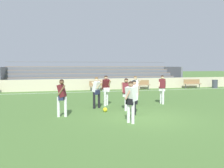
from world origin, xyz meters
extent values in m
plane|color=#517A38|center=(0.00, 0.00, 0.00)|extent=(160.00, 160.00, 0.00)
cube|color=white|center=(0.00, 11.17, 0.00)|extent=(44.00, 0.12, 0.01)
cube|color=beige|center=(0.00, 12.88, 0.53)|extent=(48.00, 0.16, 1.05)
cube|color=#897051|center=(0.88, 13.70, 0.36)|extent=(18.14, 0.36, 0.08)
cube|color=slate|center=(0.88, 13.50, 0.18)|extent=(18.14, 0.04, 0.36)
cube|color=#897051|center=(0.88, 14.49, 0.72)|extent=(18.14, 0.36, 0.08)
cube|color=slate|center=(0.88, 14.29, 0.54)|extent=(18.14, 0.04, 0.36)
cube|color=#897051|center=(0.88, 15.28, 1.08)|extent=(18.14, 0.36, 0.08)
cube|color=slate|center=(0.88, 15.08, 0.90)|extent=(18.14, 0.04, 0.36)
cube|color=#897051|center=(0.88, 16.08, 1.44)|extent=(18.14, 0.36, 0.08)
cube|color=slate|center=(0.88, 15.88, 1.26)|extent=(18.14, 0.04, 0.36)
cube|color=#897051|center=(0.88, 16.87, 1.80)|extent=(18.14, 0.36, 0.08)
cube|color=slate|center=(0.88, 16.67, 1.62)|extent=(18.14, 0.04, 0.36)
cube|color=#897051|center=(0.88, 17.66, 2.16)|extent=(18.14, 0.36, 0.08)
cube|color=slate|center=(0.88, 17.46, 1.98)|extent=(18.14, 0.04, 0.36)
cube|color=slate|center=(-8.10, 15.68, 1.08)|extent=(0.20, 4.33, 2.16)
cube|color=slate|center=(9.85, 15.68, 1.08)|extent=(0.20, 4.33, 2.16)
cylinder|color=slate|center=(0.88, 17.91, 2.71)|extent=(18.14, 0.06, 0.06)
cube|color=#99754C|center=(10.12, 11.89, 0.45)|extent=(1.80, 0.40, 0.06)
cube|color=#99754C|center=(10.12, 12.07, 0.70)|extent=(1.80, 0.05, 0.40)
cylinder|color=#47474C|center=(9.34, 11.89, 0.23)|extent=(0.07, 0.07, 0.45)
cylinder|color=#47474C|center=(10.90, 11.89, 0.23)|extent=(0.07, 0.07, 0.45)
cube|color=#99754C|center=(0.55, 11.89, 0.45)|extent=(1.80, 0.40, 0.06)
cube|color=#99754C|center=(0.55, 12.07, 0.70)|extent=(1.80, 0.05, 0.40)
cylinder|color=#47474C|center=(-0.23, 11.89, 0.23)|extent=(0.07, 0.07, 0.45)
cylinder|color=#47474C|center=(1.33, 11.89, 0.23)|extent=(0.07, 0.07, 0.45)
cube|color=#99754C|center=(4.55, 11.89, 0.45)|extent=(1.80, 0.40, 0.06)
cube|color=#99754C|center=(4.55, 12.07, 0.70)|extent=(1.80, 0.05, 0.40)
cylinder|color=#47474C|center=(3.77, 11.89, 0.23)|extent=(0.07, 0.07, 0.45)
cylinder|color=#47474C|center=(5.33, 11.89, 0.23)|extent=(0.07, 0.07, 0.45)
cylinder|color=#3D424C|center=(12.53, 11.64, 0.42)|extent=(0.55, 0.55, 0.84)
cylinder|color=black|center=(-0.13, 0.92, 0.42)|extent=(0.13, 0.13, 0.83)
cylinder|color=black|center=(-0.19, 0.62, 0.42)|extent=(0.13, 0.13, 0.83)
cube|color=white|center=(-0.16, 0.77, 0.81)|extent=(0.41, 0.32, 0.24)
cube|color=white|center=(-0.16, 0.77, 1.11)|extent=(0.47, 0.45, 0.60)
cylinder|color=#A87A5B|center=(0.04, 0.73, 1.15)|extent=(0.15, 0.26, 0.51)
cylinder|color=#A87A5B|center=(-0.36, 0.80, 1.15)|extent=(0.15, 0.26, 0.51)
sphere|color=#A87A5B|center=(-0.16, 0.77, 1.50)|extent=(0.21, 0.21, 0.21)
sphere|color=black|center=(-0.16, 0.77, 1.52)|extent=(0.20, 0.20, 0.20)
cylinder|color=white|center=(-0.25, 1.73, 0.43)|extent=(0.13, 0.13, 0.86)
cylinder|color=white|center=(-0.14, 1.96, 0.43)|extent=(0.13, 0.13, 0.86)
cube|color=white|center=(-0.19, 1.84, 0.84)|extent=(0.39, 0.28, 0.24)
cube|color=#56191E|center=(-0.19, 1.84, 1.14)|extent=(0.44, 0.45, 0.60)
cylinder|color=#A87A5B|center=(-0.38, 1.88, 1.18)|extent=(0.13, 0.29, 0.51)
cylinder|color=#A87A5B|center=(0.00, 1.81, 1.18)|extent=(0.13, 0.29, 0.51)
sphere|color=#A87A5B|center=(-0.19, 1.84, 1.52)|extent=(0.21, 0.21, 0.21)
sphere|color=black|center=(-0.19, 1.84, 1.54)|extent=(0.20, 0.20, 0.20)
cylinder|color=white|center=(-0.94, -0.76, 0.44)|extent=(0.13, 0.13, 0.89)
cylinder|color=white|center=(-0.84, -0.99, 0.44)|extent=(0.13, 0.13, 0.89)
cube|color=black|center=(-0.89, -0.88, 0.87)|extent=(0.36, 0.42, 0.24)
cube|color=white|center=(-0.89, -0.88, 1.17)|extent=(0.44, 0.47, 0.59)
cylinder|color=#A87A5B|center=(-0.75, -0.75, 1.21)|extent=(0.36, 0.24, 0.46)
cylinder|color=#A87A5B|center=(-1.04, -1.00, 1.21)|extent=(0.36, 0.24, 0.46)
sphere|color=#A87A5B|center=(-0.89, -0.88, 1.55)|extent=(0.21, 0.21, 0.21)
sphere|color=black|center=(-0.89, -0.88, 1.57)|extent=(0.20, 0.20, 0.20)
cylinder|color=white|center=(2.54, 3.20, 0.46)|extent=(0.13, 0.13, 0.93)
cylinder|color=white|center=(2.55, 3.50, 0.46)|extent=(0.13, 0.13, 0.93)
cube|color=white|center=(2.55, 3.35, 0.91)|extent=(0.42, 0.37, 0.24)
cube|color=#56191E|center=(2.55, 3.35, 1.21)|extent=(0.49, 0.46, 0.59)
cylinder|color=beige|center=(2.35, 3.34, 1.25)|extent=(0.25, 0.37, 0.45)
cylinder|color=beige|center=(2.75, 3.36, 1.25)|extent=(0.25, 0.37, 0.45)
sphere|color=beige|center=(2.55, 3.35, 1.59)|extent=(0.21, 0.21, 0.21)
sphere|color=black|center=(2.55, 3.35, 1.61)|extent=(0.20, 0.20, 0.20)
cylinder|color=black|center=(0.82, 3.48, 0.45)|extent=(0.13, 0.13, 0.89)
cylinder|color=black|center=(1.02, 3.60, 0.45)|extent=(0.13, 0.13, 0.89)
cube|color=white|center=(0.92, 3.54, 0.87)|extent=(0.41, 0.33, 0.24)
cube|color=white|center=(0.92, 3.54, 1.17)|extent=(0.49, 0.50, 0.60)
cylinder|color=beige|center=(0.77, 3.66, 1.21)|extent=(0.18, 0.34, 0.49)
cylinder|color=beige|center=(1.07, 3.42, 1.21)|extent=(0.18, 0.34, 0.49)
sphere|color=beige|center=(0.92, 3.54, 1.56)|extent=(0.21, 0.21, 0.21)
sphere|color=brown|center=(0.92, 3.54, 1.58)|extent=(0.20, 0.20, 0.20)
cylinder|color=white|center=(-0.74, 3.72, 0.47)|extent=(0.13, 0.13, 0.94)
cylinder|color=white|center=(-0.92, 3.45, 0.47)|extent=(0.13, 0.13, 0.94)
cube|color=white|center=(-0.83, 3.58, 0.92)|extent=(0.38, 0.26, 0.24)
cube|color=#56191E|center=(-0.83, 3.58, 1.22)|extent=(0.42, 0.40, 0.60)
cylinder|color=#D6A884|center=(-0.66, 3.46, 1.26)|extent=(0.12, 0.40, 0.45)
cylinder|color=#D6A884|center=(-0.99, 3.71, 1.26)|extent=(0.12, 0.40, 0.45)
sphere|color=#D6A884|center=(-0.83, 3.58, 1.60)|extent=(0.21, 0.21, 0.21)
sphere|color=black|center=(-0.83, 3.58, 1.62)|extent=(0.20, 0.20, 0.20)
cylinder|color=black|center=(-1.37, 2.94, 0.44)|extent=(0.13, 0.13, 0.88)
cylinder|color=black|center=(-1.66, 2.83, 0.44)|extent=(0.13, 0.13, 0.88)
cube|color=#232847|center=(-1.52, 2.88, 0.86)|extent=(0.42, 0.40, 0.24)
cube|color=white|center=(-1.52, 2.88, 1.16)|extent=(0.52, 0.51, 0.60)
cylinder|color=beige|center=(-1.44, 2.69, 1.20)|extent=(0.31, 0.35, 0.44)
cylinder|color=beige|center=(-1.60, 3.07, 1.20)|extent=(0.31, 0.35, 0.44)
sphere|color=beige|center=(-1.52, 2.88, 1.55)|extent=(0.21, 0.21, 0.21)
sphere|color=brown|center=(-1.52, 2.88, 1.57)|extent=(0.20, 0.20, 0.20)
cylinder|color=white|center=(-3.60, 1.10, 0.45)|extent=(0.13, 0.13, 0.89)
cylinder|color=white|center=(-3.29, 1.05, 0.45)|extent=(0.13, 0.13, 0.89)
cube|color=#232847|center=(-3.45, 1.07, 0.87)|extent=(0.33, 0.41, 0.24)
cube|color=#56191E|center=(-3.45, 1.07, 1.17)|extent=(0.47, 0.48, 0.60)
cylinder|color=brown|center=(-3.42, 1.28, 1.21)|extent=(0.36, 0.20, 0.47)
cylinder|color=brown|center=(-3.47, 0.87, 1.21)|extent=(0.36, 0.20, 0.47)
sphere|color=brown|center=(-3.45, 1.07, 1.56)|extent=(0.21, 0.21, 0.21)
sphere|color=black|center=(-3.45, 1.07, 1.58)|extent=(0.20, 0.20, 0.20)
sphere|color=yellow|center=(-1.31, 1.76, 0.11)|extent=(0.22, 0.22, 0.22)
camera|label=1|loc=(-4.10, -10.07, 2.28)|focal=39.83mm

